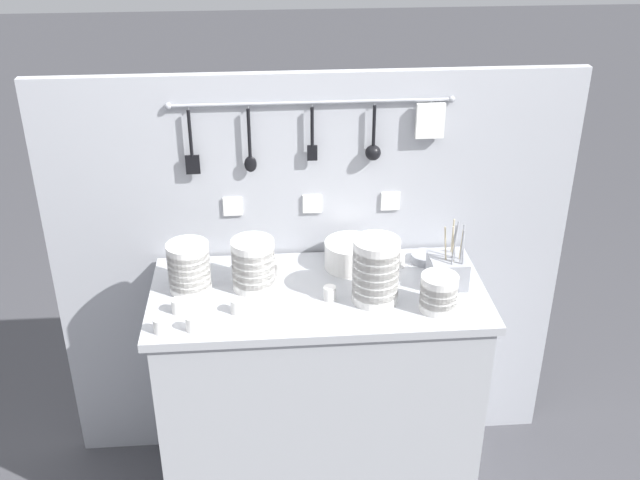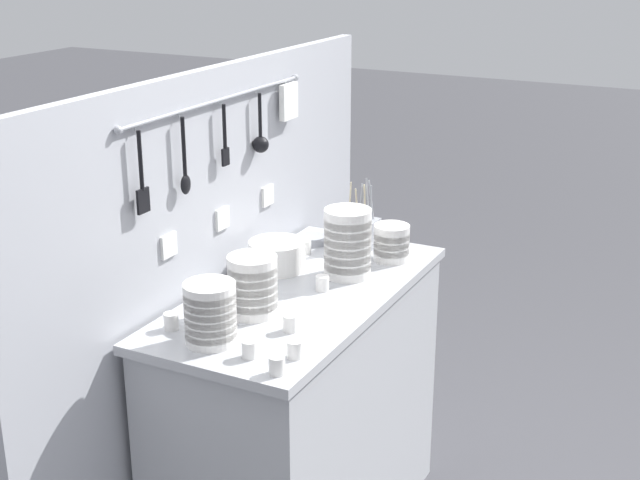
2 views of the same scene
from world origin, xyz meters
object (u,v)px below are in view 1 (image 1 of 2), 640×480
object	(u,v)px
cutlery_caddy	(448,270)
cup_front_right	(248,264)
cup_by_caddy	(399,260)
cup_mid_row	(237,306)
bowl_stack_back_corner	(253,264)
cup_beside_plates	(160,325)
plate_stack	(351,254)
cup_back_left	(330,293)
bowl_stack_tall_left	(439,293)
cup_centre	(199,261)
cup_edge_far	(178,306)
steel_mixing_bowl	(425,258)
cup_back_right	(279,268)
bowl_stack_wide_centre	(376,271)
cup_edge_near	(192,323)
bowl_stack_short_front	(189,267)

from	to	relation	value
cutlery_caddy	cup_front_right	xyz separation A→B (m)	(-0.70, 0.15, -0.03)
cup_by_caddy	cup_mid_row	distance (m)	0.64
bowl_stack_back_corner	cup_beside_plates	world-z (taller)	bowl_stack_back_corner
plate_stack	cup_back_left	distance (m)	0.24
bowl_stack_tall_left	cup_centre	bearing A→B (deg)	156.94
cup_by_caddy	cup_edge_far	bearing A→B (deg)	-162.50
bowl_stack_tall_left	cutlery_caddy	world-z (taller)	cutlery_caddy
steel_mixing_bowl	cup_back_right	xyz separation A→B (m)	(-0.54, -0.05, 0.01)
cup_front_right	cup_mid_row	world-z (taller)	same
plate_stack	cup_mid_row	distance (m)	0.49
steel_mixing_bowl	cup_edge_far	world-z (taller)	cup_edge_far
cup_edge_far	cup_mid_row	size ratio (longest dim) A/B	1.00
bowl_stack_wide_centre	cup_front_right	bearing A→B (deg)	151.25
cup_edge_far	cup_back_right	bearing A→B (deg)	33.47
bowl_stack_wide_centre	cup_back_right	world-z (taller)	bowl_stack_wide_centre
cup_edge_near	cup_beside_plates	world-z (taller)	same
bowl_stack_short_front	cup_front_right	distance (m)	0.24
cup_edge_near	steel_mixing_bowl	bearing A→B (deg)	24.65
bowl_stack_short_front	cup_edge_near	bearing A→B (deg)	-84.59
cup_edge_far	bowl_stack_short_front	bearing A→B (deg)	77.78
bowl_stack_back_corner	cup_edge_near	size ratio (longest dim) A/B	3.74
steel_mixing_bowl	cup_back_right	world-z (taller)	cup_back_right
steel_mixing_bowl	cup_mid_row	world-z (taller)	cup_mid_row
cup_by_caddy	cup_back_left	distance (m)	0.34
cutlery_caddy	cup_by_caddy	xyz separation A→B (m)	(-0.14, 0.14, -0.03)
cup_centre	cup_beside_plates	xyz separation A→B (m)	(-0.10, -0.40, 0.00)
cup_beside_plates	plate_stack	bearing A→B (deg)	29.62
bowl_stack_tall_left	plate_stack	bearing A→B (deg)	129.63
cup_centre	cup_back_right	bearing A→B (deg)	-13.33
cup_back_left	cup_mid_row	size ratio (longest dim) A/B	1.00
bowl_stack_back_corner	cutlery_caddy	xyz separation A→B (m)	(0.67, -0.03, -0.04)
cup_front_right	cup_back_right	distance (m)	0.11
cup_back_right	cup_front_right	bearing A→B (deg)	163.65
bowl_stack_short_front	cutlery_caddy	size ratio (longest dim) A/B	0.69
bowl_stack_short_front	cup_edge_near	xyz separation A→B (m)	(0.02, -0.25, -0.06)
cup_back_right	plate_stack	bearing A→B (deg)	7.28
bowl_stack_back_corner	bowl_stack_tall_left	xyz separation A→B (m)	(0.61, -0.19, -0.03)
cup_by_caddy	cup_edge_near	bearing A→B (deg)	-154.02
cup_edge_far	cup_beside_plates	xyz separation A→B (m)	(-0.05, -0.11, 0.00)
cup_back_right	bowl_stack_wide_centre	bearing A→B (deg)	-32.50
steel_mixing_bowl	cup_centre	world-z (taller)	cup_centre
steel_mixing_bowl	cup_mid_row	bearing A→B (deg)	-157.18
cup_back_left	cup_front_right	bearing A→B (deg)	141.55
bowl_stack_wide_centre	cutlery_caddy	world-z (taller)	cutlery_caddy
bowl_stack_back_corner	plate_stack	bearing A→B (deg)	18.65
bowl_stack_back_corner	cup_mid_row	distance (m)	0.18
bowl_stack_back_corner	cup_by_caddy	xyz separation A→B (m)	(0.53, 0.11, -0.07)
cup_centre	cup_by_caddy	size ratio (longest dim) A/B	1.00
cup_front_right	cup_back_right	xyz separation A→B (m)	(0.11, -0.03, 0.00)
steel_mixing_bowl	cup_mid_row	size ratio (longest dim) A/B	2.11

